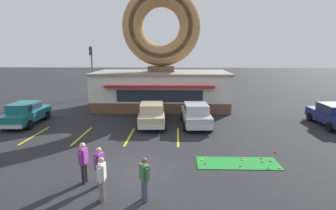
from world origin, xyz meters
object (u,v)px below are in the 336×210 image
car_champagne (152,113)px  traffic_light_pole (92,65)px  pedestrian_leather_jacket_man (144,177)px  car_navy (333,114)px  trash_bin (99,107)px  car_silver (196,114)px  pedestrian_clipboard_woman (84,161)px  pedestrian_hooded_kid (102,177)px  car_teal (26,112)px  pedestrian_blue_sweater_man (99,165)px  putting_flag_pin (274,155)px  golf_ball (221,162)px

car_champagne → traffic_light_pole: size_ratio=0.80×
pedestrian_leather_jacket_man → traffic_light_pole: 22.76m
car_navy → trash_bin: car_navy is taller
car_silver → pedestrian_clipboard_woman: size_ratio=2.77×
car_champagne → pedestrian_hooded_kid: bearing=-94.8°
car_teal → trash_bin: bearing=42.2°
pedestrian_blue_sweater_man → traffic_light_pole: (-6.57, 19.96, 2.85)m
trash_bin → traffic_light_pole: size_ratio=0.17×
putting_flag_pin → trash_bin: 15.14m
car_silver → traffic_light_pole: bearing=134.1°
car_navy → pedestrian_leather_jacket_man: bearing=-140.9°
golf_ball → putting_flag_pin: size_ratio=0.08×
car_silver → pedestrian_blue_sweater_man: 9.74m
car_navy → car_champagne: size_ratio=0.98×
car_teal → pedestrian_leather_jacket_man: (9.76, -9.63, -0.00)m
trash_bin → traffic_light_pole: traffic_light_pole is taller
trash_bin → car_navy: bearing=-11.7°
pedestrian_hooded_kid → car_teal: bearing=130.6°
car_navy → pedestrian_leather_jacket_man: 15.53m
pedestrian_leather_jacket_man → trash_bin: 14.55m
golf_ball → pedestrian_clipboard_woman: (-5.78, -2.06, 0.88)m
pedestrian_clipboard_woman → pedestrian_hooded_kid: bearing=-48.7°
pedestrian_blue_sweater_man → pedestrian_hooded_kid: size_ratio=0.98×
trash_bin → car_champagne: bearing=-37.1°
golf_ball → traffic_light_pole: size_ratio=0.01×
putting_flag_pin → car_champagne: (-6.34, 6.45, 0.43)m
golf_ball → pedestrian_clipboard_woman: bearing=-160.3°
car_silver → traffic_light_pole: size_ratio=0.80×
car_navy → car_champagne: (-12.71, -0.05, 0.00)m
putting_flag_pin → traffic_light_pole: bearing=128.6°
trash_bin → golf_ball: bearing=-49.3°
pedestrian_clipboard_woman → traffic_light_pole: 20.82m
pedestrian_clipboard_woman → car_champagne: bearing=77.6°
pedestrian_hooded_kid → pedestrian_clipboard_woman: 1.62m
car_silver → car_teal: 12.23m
pedestrian_hooded_kid → traffic_light_pole: bearing=108.3°
car_navy → car_champagne: same height
car_teal → pedestrian_blue_sweater_man: bearing=-47.6°
car_teal → pedestrian_leather_jacket_man: car_teal is taller
pedestrian_leather_jacket_man → pedestrian_blue_sweater_man: bearing=152.1°
car_teal → traffic_light_pole: traffic_light_pole is taller
car_navy → pedestrian_blue_sweater_man: bearing=-147.7°
car_silver → pedestrian_blue_sweater_man: bearing=-116.5°
pedestrian_clipboard_woman → car_silver: bearing=59.5°
car_teal → pedestrian_leather_jacket_man: 13.71m
car_teal → trash_bin: car_teal is taller
car_navy → pedestrian_blue_sweater_man: (-13.92, -8.81, -0.02)m
car_teal → pedestrian_blue_sweater_man: (7.89, -8.64, -0.02)m
putting_flag_pin → car_navy: car_navy is taller
car_silver → traffic_light_pole: traffic_light_pole is taller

